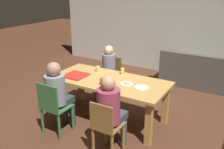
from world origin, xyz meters
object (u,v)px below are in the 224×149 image
Objects in this scene: person_1 at (111,108)px; couch at (203,75)px; plate_1 at (126,84)px; person_2 at (107,69)px; pizza_box_0 at (76,75)px; person_0 at (58,91)px; chair_0 at (53,107)px; dining_table at (109,86)px; drinking_glass_0 at (102,82)px; drinking_glass_2 at (122,71)px; chair_2 at (111,74)px; drinking_glass_1 at (98,69)px; chair_1 at (106,127)px; plate_0 at (141,87)px.

person_1 reaches higher than couch.
person_2 is at bearing 138.09° from plate_1.
couch is (1.75, 2.65, -0.49)m from pizza_box_0.
person_0 reaches higher than plate_1.
dining_table is at bearing 59.71° from chair_0.
drinking_glass_0 is 1.04× the size of drinking_glass_2.
person_0 is at bearing -90.00° from person_2.
drinking_glass_1 is (0.11, -0.68, 0.34)m from chair_2.
pizza_box_0 is 3.52× the size of drinking_glass_1.
person_2 is (0.00, -0.16, 0.18)m from chair_2.
chair_1 is 1.01× the size of chair_2.
couch is (1.65, 3.26, -0.43)m from person_0.
chair_0 is at bearing -90.00° from person_2.
plate_1 is at bearing -19.84° from drinking_glass_1.
chair_1 is 0.44× the size of couch.
drinking_glass_0 is (-0.49, 0.67, 0.37)m from chair_1.
pizza_box_0 is (-1.13, 0.65, 0.07)m from person_1.
chair_1 is (0.51, -0.93, -0.19)m from dining_table.
person_0 is at bearing -96.29° from drinking_glass_1.
person_1 is 1.26m from drinking_glass_2.
person_2 is 4.90× the size of plate_0.
drinking_glass_1 reaches higher than couch.
drinking_glass_2 reaches higher than drinking_glass_1.
dining_table is at bearing 122.54° from person_1.
drinking_glass_0 reaches higher than plate_0.
plate_1 is at bearing 44.55° from chair_0.
chair_0 is 1.06m from person_1.
drinking_glass_2 is at bearing 14.24° from drinking_glass_1.
dining_table is at bearing -114.37° from couch.
drinking_glass_0 is 3.03m from couch.
chair_0 is 7.59× the size of drinking_glass_0.
drinking_glass_2 is at bearing 110.82° from person_1.
pizza_box_0 is at bearing 99.45° from person_0.
person_1 is at bearing -56.63° from person_2.
drinking_glass_1 is 0.49m from drinking_glass_2.
person_1 reaches higher than drinking_glass_1.
person_0 is 1.44× the size of chair_2.
drinking_glass_2 is (-0.45, 1.18, 0.12)m from person_1.
dining_table is 8.90× the size of plate_0.
plate_0 is (1.16, 0.85, 0.29)m from chair_0.
chair_1 is at bearing -52.15° from drinking_glass_1.
person_1 is at bearing -29.77° from pizza_box_0.
person_1 reaches higher than chair_1.
dining_table is 2.77m from couch.
chair_0 is at bearing -130.94° from drinking_glass_0.
dining_table is 2.41× the size of chair_1.
drinking_glass_2 is (0.69, 0.53, 0.05)m from pizza_box_0.
drinking_glass_2 is at bearing 86.20° from drinking_glass_0.
dining_table is 0.38m from plate_1.
chair_1 is (1.03, -0.04, -0.03)m from chair_0.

